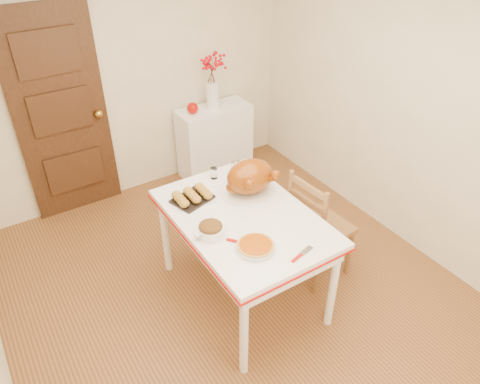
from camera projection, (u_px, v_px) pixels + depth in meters
floor at (236, 294)px, 3.87m from camera, size 3.50×4.00×0.00m
wall_back at (127, 79)px, 4.55m from camera, size 3.50×0.00×2.50m
wall_right at (407, 110)px, 3.94m from camera, size 0.00×4.00×2.50m
door_back at (62, 117)px, 4.35m from camera, size 0.85×0.06×2.06m
sideboard at (215, 141)px, 5.25m from camera, size 0.82×0.36×0.82m
kitchen_table at (243, 257)px, 3.64m from camera, size 0.95×1.39×0.83m
chair_oak at (321, 225)px, 3.83m from camera, size 0.48×0.48×1.01m
berry_vase at (212, 81)px, 4.84m from camera, size 0.32×0.32×0.62m
apple at (193, 108)px, 4.87m from camera, size 0.12×0.12×0.12m
turkey_platter at (250, 178)px, 3.56m from camera, size 0.50×0.42×0.29m
pumpkin_pie at (256, 246)px, 3.09m from camera, size 0.30×0.30×0.05m
stuffing_dish at (211, 229)px, 3.20m from camera, size 0.29×0.25×0.10m
rolls_tray at (192, 196)px, 3.55m from camera, size 0.34×0.30×0.08m
pie_server at (302, 254)px, 3.05m from camera, size 0.22×0.11×0.01m
carving_knife at (244, 243)px, 3.14m from camera, size 0.21×0.24×0.01m
drinking_glass at (214, 173)px, 3.80m from camera, size 0.06×0.06×0.10m
shaker_pair at (236, 166)px, 3.91m from camera, size 0.09×0.06×0.08m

